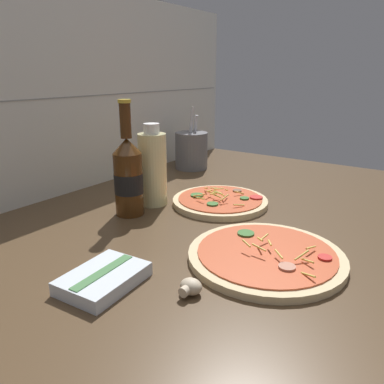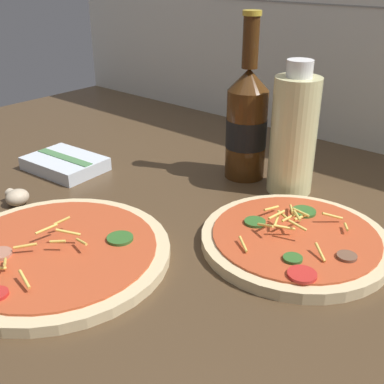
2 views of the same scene
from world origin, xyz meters
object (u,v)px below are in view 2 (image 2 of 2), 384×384
Objects in this scene: pizza_far at (295,240)px; oil_bottle at (294,134)px; beer_bottle at (247,122)px; dish_towel at (65,164)px; pizza_near at (56,253)px; mushroom_left at (17,197)px.

oil_bottle is at bearing 123.28° from pizza_far.
dish_towel is at bearing -143.81° from beer_bottle.
oil_bottle is at bearing 72.61° from pizza_near.
oil_bottle is (-9.90, 15.08, 9.07)cm from pizza_far.
beer_bottle reaches higher than pizza_far.
pizza_near is at bearing -38.00° from dish_towel.
mushroom_left is (-17.88, 5.14, 0.48)cm from pizza_near.
mushroom_left is at bearing 163.96° from pizza_near.
pizza_far is 43.72cm from mushroom_left.
pizza_near is 1.37× the size of oil_bottle.
dish_towel is at bearing -151.37° from oil_bottle.
beer_bottle reaches higher than dish_towel.
mushroom_left is (-20.70, -33.17, -8.76)cm from beer_bottle.
pizza_near is at bearing -107.39° from oil_bottle.
mushroom_left is at bearing -131.99° from oil_bottle.
dish_towel is (-6.07, 13.58, -0.10)cm from mushroom_left.
pizza_far is at bearing -56.72° from oil_bottle.
beer_bottle is 34.34cm from dish_towel.
mushroom_left is (-39.78, -18.13, 0.39)cm from pizza_far.
oil_bottle reaches higher than pizza_far.
pizza_far is at bearing 46.73° from pizza_near.
pizza_far reaches higher than pizza_near.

